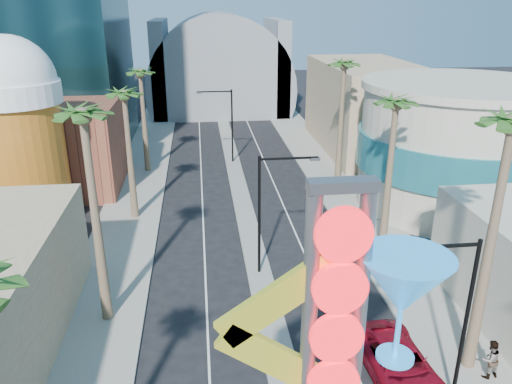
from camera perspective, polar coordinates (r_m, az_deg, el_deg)
The scene contains 20 objects.
sidewalk_west at distance 46.74m, azimuth -13.56°, elevation -0.35°, with size 5.00×100.00×0.15m, color gray.
sidewalk_east at distance 48.14m, azimuth 9.47°, elevation 0.59°, with size 5.00×100.00×0.15m, color gray.
median at distance 49.29m, azimuth -2.17°, elevation 1.37°, with size 1.60×84.00×0.15m, color gray.
brick_filler_west at distance 49.59m, azimuth -21.06°, elevation 4.83°, with size 10.00×10.00×8.00m, color brown.
filler_east at distance 60.69m, azimuth 12.42°, elevation 9.49°, with size 10.00×20.00×10.00m, color #A28168.
beer_mug at distance 41.55m, azimuth -25.61°, elevation 6.72°, with size 7.00×7.00×14.50m.
turquoise_building at distance 45.36m, azimuth 22.01°, elevation 4.92°, with size 16.60×16.60×10.60m.
canopy at distance 81.30m, azimuth -4.17°, elevation 12.27°, with size 22.00×16.00×22.00m.
neon_sign at distance 15.26m, azimuth 11.79°, elevation -17.40°, with size 6.53×2.60×12.55m.
streetlight_0 at distance 30.91m, azimuth 1.39°, elevation -1.39°, with size 3.79×0.25×8.00m.
streetlight_1 at distance 53.67m, azimuth -3.35°, elevation 8.33°, with size 3.79×0.25×8.00m.
streetlight_2 at distance 22.57m, azimuth 22.01°, elevation -12.34°, with size 3.45×0.25×8.00m.
palm_1 at distance 25.58m, azimuth -19.01°, elevation 6.68°, with size 2.40×2.40×12.70m.
palm_2 at distance 39.34m, azimuth -14.78°, elevation 9.84°, with size 2.40×2.40×11.20m.
palm_3 at distance 51.09m, azimuth -13.05°, elevation 12.44°, with size 2.40×2.40×11.20m.
palm_5 at distance 22.78m, azimuth 26.97°, elevation 5.01°, with size 2.40×2.40×13.20m.
palm_6 at distance 33.44m, azimuth 15.64°, elevation 8.65°, with size 2.40×2.40×11.70m.
palm_7 at distance 44.47m, azimuth 10.02°, elevation 13.19°, with size 2.40×2.40×12.70m.
red_pickup at distance 25.47m, azimuth 15.95°, elevation -18.34°, with size 2.82×6.12×1.70m, color maroon.
pedestrian_b at distance 26.70m, azimuth 25.19°, elevation -16.89°, with size 0.96×0.75×1.97m, color gray.
Camera 1 is at (-3.48, -8.28, 16.69)m, focal length 35.00 mm.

